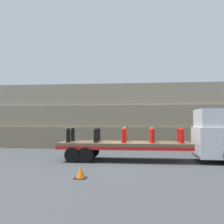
{
  "coord_description": "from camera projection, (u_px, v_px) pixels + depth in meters",
  "views": [
    {
      "loc": [
        0.88,
        -15.83,
        2.47
      ],
      "look_at": [
        -0.78,
        0.0,
        3.08
      ],
      "focal_mm": 40.0,
      "sensor_mm": 36.0,
      "label": 1
    }
  ],
  "objects": [
    {
      "name": "rock_cliff",
      "position": [
        129.0,
        116.0,
        23.65
      ],
      "size": [
        60.0,
        3.3,
        5.92
      ],
      "color": "#84755B",
      "rests_on": "ground_plane"
    },
    {
      "name": "fire_hydrant_red_near_3",
      "position": [
        152.0,
        136.0,
        15.08
      ],
      "size": [
        0.33,
        0.57,
        0.9
      ],
      "color": "red",
      "rests_on": "flatbed_trailer"
    },
    {
      "name": "fire_hydrant_red_near_2",
      "position": [
        124.0,
        136.0,
        15.27
      ],
      "size": [
        0.33,
        0.57,
        0.9
      ],
      "color": "red",
      "rests_on": "flatbed_trailer"
    },
    {
      "name": "flatbed_trailer",
      "position": [
        115.0,
        146.0,
        15.82
      ],
      "size": [
        8.16,
        2.51,
        1.17
      ],
      "color": "brown",
      "rests_on": "ground_plane"
    },
    {
      "name": "cargo_strap_middle",
      "position": [
        124.0,
        128.0,
        15.81
      ],
      "size": [
        0.05,
        2.6,
        0.01
      ],
      "color": "yellow",
      "rests_on": "fire_hydrant_red_near_2"
    },
    {
      "name": "fire_hydrant_red_near_4",
      "position": [
        182.0,
        136.0,
        14.9
      ],
      "size": [
        0.33,
        0.57,
        0.9
      ],
      "color": "red",
      "rests_on": "flatbed_trailer"
    },
    {
      "name": "fire_hydrant_red_far_4",
      "position": [
        179.0,
        135.0,
        15.95
      ],
      "size": [
        0.33,
        0.57,
        0.9
      ],
      "color": "red",
      "rests_on": "flatbed_trailer"
    },
    {
      "name": "fire_hydrant_red_far_2",
      "position": [
        125.0,
        135.0,
        16.32
      ],
      "size": [
        0.33,
        0.57,
        0.9
      ],
      "color": "red",
      "rests_on": "flatbed_trailer"
    },
    {
      "name": "fire_hydrant_black_far_1",
      "position": [
        98.0,
        135.0,
        16.5
      ],
      "size": [
        0.33,
        0.57,
        0.9
      ],
      "color": "black",
      "rests_on": "flatbed_trailer"
    },
    {
      "name": "traffic_cone",
      "position": [
        81.0,
        173.0,
        10.85
      ],
      "size": [
        0.52,
        0.52,
        0.49
      ],
      "color": "black",
      "rests_on": "ground_plane"
    },
    {
      "name": "fire_hydrant_black_far_0",
      "position": [
        73.0,
        134.0,
        16.68
      ],
      "size": [
        0.33,
        0.57,
        0.9
      ],
      "color": "black",
      "rests_on": "flatbed_trailer"
    },
    {
      "name": "ground_plane",
      "position": [
        124.0,
        161.0,
        15.73
      ],
      "size": [
        120.0,
        120.0,
        0.0
      ],
      "primitive_type": "plane",
      "color": "#3F4244"
    },
    {
      "name": "fire_hydrant_black_near_1",
      "position": [
        96.0,
        135.0,
        15.45
      ],
      "size": [
        0.33,
        0.57,
        0.9
      ],
      "color": "black",
      "rests_on": "flatbed_trailer"
    },
    {
      "name": "fire_hydrant_black_near_0",
      "position": [
        68.0,
        135.0,
        15.63
      ],
      "size": [
        0.33,
        0.57,
        0.9
      ],
      "color": "black",
      "rests_on": "flatbed_trailer"
    },
    {
      "name": "cargo_strap_front",
      "position": [
        152.0,
        128.0,
        15.63
      ],
      "size": [
        0.05,
        2.6,
        0.01
      ],
      "color": "yellow",
      "rests_on": "fire_hydrant_red_near_3"
    },
    {
      "name": "fire_hydrant_red_far_3",
      "position": [
        151.0,
        135.0,
        16.14
      ],
      "size": [
        0.33,
        0.57,
        0.9
      ],
      "color": "red",
      "rests_on": "flatbed_trailer"
    },
    {
      "name": "cargo_strap_rear",
      "position": [
        71.0,
        128.0,
        16.17
      ],
      "size": [
        0.05,
        2.6,
        0.01
      ],
      "color": "yellow",
      "rests_on": "fire_hydrant_black_near_0"
    },
    {
      "name": "truck_cab",
      "position": [
        218.0,
        136.0,
        15.19
      ],
      "size": [
        2.65,
        2.71,
        3.22
      ],
      "color": "silver",
      "rests_on": "ground_plane"
    }
  ]
}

